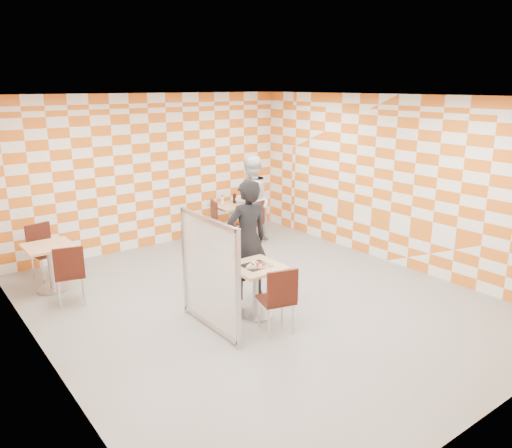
{
  "coord_description": "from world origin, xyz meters",
  "views": [
    {
      "loc": [
        -4.2,
        -5.52,
        3.16
      ],
      "look_at": [
        0.1,
        0.2,
        1.15
      ],
      "focal_mm": 35.0,
      "sensor_mm": 36.0,
      "label": 1
    }
  ],
  "objects": [
    {
      "name": "chair_second_front",
      "position": [
        1.55,
        2.21,
        0.54
      ],
      "size": [
        0.53,
        0.53,
        0.92
      ],
      "color": "#37120B",
      "rests_on": "ground"
    },
    {
      "name": "soda_bottle",
      "position": [
        1.58,
        2.91,
        0.85
      ],
      "size": [
        0.07,
        0.07,
        0.23
      ],
      "color": "black",
      "rests_on": "second_table"
    },
    {
      "name": "chair_empty_far",
      "position": [
        -2.3,
        2.96,
        0.54
      ],
      "size": [
        0.5,
        0.51,
        0.92
      ],
      "color": "#37120B",
      "rests_on": "ground"
    },
    {
      "name": "partition",
      "position": [
        -1.05,
        -0.33,
        0.79
      ],
      "size": [
        0.08,
        1.38,
        1.55
      ],
      "color": "white",
      "rests_on": "ground"
    },
    {
      "name": "chair_second_side",
      "position": [
        0.84,
        2.74,
        0.54
      ],
      "size": [
        0.54,
        0.53,
        0.92
      ],
      "color": "#37120B",
      "rests_on": "ground"
    },
    {
      "name": "second_table",
      "position": [
        1.43,
        2.84,
        0.51
      ],
      "size": [
        0.7,
        0.7,
        0.75
      ],
      "color": "tan",
      "rests_on": "ground"
    },
    {
      "name": "chair_empty_near",
      "position": [
        -2.28,
        1.56,
        0.54
      ],
      "size": [
        0.51,
        0.52,
        0.92
      ],
      "color": "#37120B",
      "rests_on": "ground"
    },
    {
      "name": "sport_bottle",
      "position": [
        1.32,
        2.98,
        0.84
      ],
      "size": [
        0.06,
        0.06,
        0.2
      ],
      "color": "white",
      "rests_on": "second_table"
    },
    {
      "name": "chair_main_front",
      "position": [
        -0.42,
        -0.98,
        0.54
      ],
      "size": [
        0.52,
        0.53,
        0.92
      ],
      "color": "#37120B",
      "rests_on": "ground"
    },
    {
      "name": "man_white",
      "position": [
        1.65,
        2.45,
        0.9
      ],
      "size": [
        1.04,
        0.91,
        1.8
      ],
      "primitive_type": "imported",
      "rotation": [
        0.0,
        0.0,
        3.45
      ],
      "color": "white",
      "rests_on": "ground"
    },
    {
      "name": "man_dark",
      "position": [
        -0.03,
        0.24,
        0.92
      ],
      "size": [
        0.71,
        0.51,
        1.83
      ],
      "primitive_type": "imported",
      "rotation": [
        0.0,
        0.0,
        3.04
      ],
      "color": "black",
      "rests_on": "ground"
    },
    {
      "name": "main_table",
      "position": [
        -0.32,
        -0.35,
        0.51
      ],
      "size": [
        0.7,
        0.7,
        0.75
      ],
      "color": "tan",
      "rests_on": "ground"
    },
    {
      "name": "empty_table",
      "position": [
        -2.35,
        2.31,
        0.51
      ],
      "size": [
        0.7,
        0.7,
        0.75
      ],
      "color": "tan",
      "rests_on": "ground"
    },
    {
      "name": "room_shell",
      "position": [
        0.0,
        0.54,
        1.5
      ],
      "size": [
        7.0,
        7.0,
        7.0
      ],
      "color": "gray",
      "rests_on": "ground"
    },
    {
      "name": "pizza_on_foil",
      "position": [
        -0.33,
        -0.37,
        0.77
      ],
      "size": [
        0.4,
        0.4,
        0.04
      ],
      "color": "silver",
      "rests_on": "main_table"
    }
  ]
}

